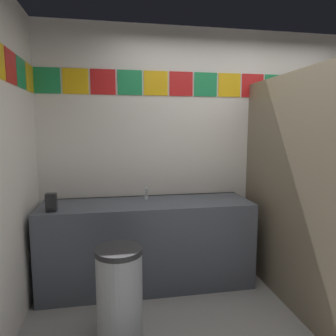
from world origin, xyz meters
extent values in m
cube|color=silver|center=(0.00, 1.48, 1.30)|extent=(4.00, 0.08, 2.61)
cube|color=#1E8C4C|center=(-1.87, 1.43, 2.02)|extent=(0.25, 0.01, 0.25)
cube|color=yellow|center=(-1.60, 1.43, 2.02)|extent=(0.25, 0.01, 0.25)
cube|color=red|center=(-1.33, 1.43, 2.02)|extent=(0.25, 0.01, 0.25)
cube|color=#1E8C4C|center=(-1.07, 1.43, 2.02)|extent=(0.25, 0.01, 0.25)
cube|color=yellow|center=(-0.80, 1.43, 2.02)|extent=(0.25, 0.01, 0.25)
cube|color=red|center=(-0.53, 1.43, 2.02)|extent=(0.25, 0.01, 0.25)
cube|color=#1E8C4C|center=(-0.27, 1.43, 2.02)|extent=(0.25, 0.01, 0.25)
cube|color=yellow|center=(0.00, 1.43, 2.02)|extent=(0.25, 0.01, 0.25)
cube|color=red|center=(0.27, 1.43, 2.02)|extent=(0.25, 0.01, 0.25)
cube|color=#1E8C4C|center=(0.53, 1.43, 2.02)|extent=(0.25, 0.01, 0.25)
cube|color=yellow|center=(0.80, 1.43, 2.02)|extent=(0.25, 0.01, 0.25)
cube|color=red|center=(1.07, 1.43, 2.02)|extent=(0.25, 0.01, 0.25)
cube|color=red|center=(-1.99, 0.79, 2.02)|extent=(0.01, 0.25, 0.25)
cube|color=#1E8C4C|center=(-1.99, 1.05, 2.02)|extent=(0.01, 0.25, 0.25)
cube|color=yellow|center=(-1.99, 1.31, 2.02)|extent=(0.01, 0.25, 0.25)
cube|color=#4C515B|center=(-0.93, 1.14, 0.42)|extent=(2.04, 0.60, 0.84)
cube|color=#4C515B|center=(-0.93, 1.43, 0.80)|extent=(2.04, 0.03, 0.08)
cylinder|color=white|center=(-0.93, 1.11, 0.79)|extent=(0.34, 0.34, 0.10)
cylinder|color=silver|center=(-0.93, 1.25, 0.87)|extent=(0.04, 0.04, 0.05)
cylinder|color=silver|center=(-0.93, 1.20, 0.94)|extent=(0.02, 0.06, 0.09)
cube|color=black|center=(-1.79, 0.96, 0.92)|extent=(0.09, 0.07, 0.16)
cylinder|color=black|center=(-1.79, 0.91, 0.86)|extent=(0.02, 0.02, 0.03)
cube|color=#726651|center=(0.25, 0.68, 1.02)|extent=(0.04, 1.52, 2.03)
cylinder|color=white|center=(0.81, 0.99, 0.20)|extent=(0.38, 0.38, 0.40)
torus|color=white|center=(0.81, 0.99, 0.42)|extent=(0.39, 0.39, 0.05)
cube|color=white|center=(0.81, 1.20, 0.57)|extent=(0.34, 0.17, 0.34)
cylinder|color=#999EA3|center=(-1.22, 0.36, 0.33)|extent=(0.34, 0.34, 0.67)
cylinder|color=#262628|center=(-1.22, 0.36, 0.69)|extent=(0.34, 0.34, 0.04)
camera|label=1|loc=(-1.24, -1.76, 1.57)|focal=32.47mm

